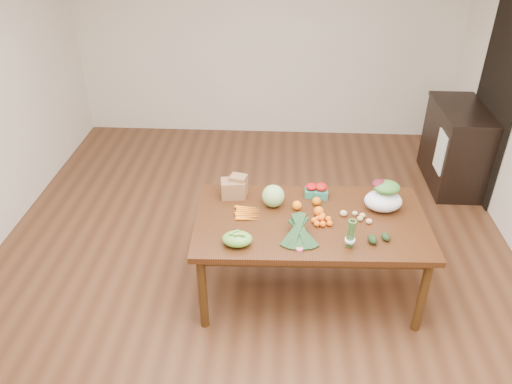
# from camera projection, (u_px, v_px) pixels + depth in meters

# --- Properties ---
(floor) EXTENTS (6.00, 6.00, 0.00)m
(floor) POSITION_uv_depth(u_px,v_px,m) (252.00, 270.00, 4.60)
(floor) COLOR brown
(floor) RESTS_ON ground
(room_walls) EXTENTS (5.02, 6.02, 2.70)m
(room_walls) POSITION_uv_depth(u_px,v_px,m) (251.00, 137.00, 3.88)
(room_walls) COLOR silver
(room_walls) RESTS_ON floor
(dining_table) EXTENTS (1.88, 1.08, 0.75)m
(dining_table) POSITION_uv_depth(u_px,v_px,m) (309.00, 256.00, 4.18)
(dining_table) COLOR #42230F
(dining_table) RESTS_ON floor
(doorway_dark) EXTENTS (0.02, 1.00, 2.10)m
(doorway_dark) POSITION_uv_depth(u_px,v_px,m) (494.00, 103.00, 5.28)
(doorway_dark) COLOR black
(doorway_dark) RESTS_ON floor
(cabinet) EXTENTS (0.52, 1.02, 0.94)m
(cabinet) POSITION_uv_depth(u_px,v_px,m) (455.00, 146.00, 5.69)
(cabinet) COLOR black
(cabinet) RESTS_ON floor
(dish_towel) EXTENTS (0.02, 0.28, 0.45)m
(dish_towel) POSITION_uv_depth(u_px,v_px,m) (440.00, 152.00, 5.40)
(dish_towel) COLOR white
(dish_towel) RESTS_ON cabinet
(paper_bag) EXTENTS (0.27, 0.23, 0.19)m
(paper_bag) POSITION_uv_depth(u_px,v_px,m) (233.00, 187.00, 4.22)
(paper_bag) COLOR olive
(paper_bag) RESTS_ON dining_table
(cabbage) EXTENTS (0.19, 0.19, 0.19)m
(cabbage) POSITION_uv_depth(u_px,v_px,m) (273.00, 196.00, 4.10)
(cabbage) COLOR #92C471
(cabbage) RESTS_ON dining_table
(strawberry_basket_a) EXTENTS (0.11, 0.11, 0.09)m
(strawberry_basket_a) POSITION_uv_depth(u_px,v_px,m) (311.00, 191.00, 4.25)
(strawberry_basket_a) COLOR red
(strawberry_basket_a) RESTS_ON dining_table
(strawberry_basket_b) EXTENTS (0.12, 0.12, 0.10)m
(strawberry_basket_b) POSITION_uv_depth(u_px,v_px,m) (321.00, 192.00, 4.23)
(strawberry_basket_b) COLOR #AC1B0B
(strawberry_basket_b) RESTS_ON dining_table
(orange_a) EXTENTS (0.08, 0.08, 0.08)m
(orange_a) POSITION_uv_depth(u_px,v_px,m) (297.00, 205.00, 4.08)
(orange_a) COLOR #FF590F
(orange_a) RESTS_ON dining_table
(orange_b) EXTENTS (0.07, 0.07, 0.07)m
(orange_b) POSITION_uv_depth(u_px,v_px,m) (317.00, 201.00, 4.14)
(orange_b) COLOR orange
(orange_b) RESTS_ON dining_table
(orange_c) EXTENTS (0.08, 0.08, 0.08)m
(orange_c) POSITION_uv_depth(u_px,v_px,m) (319.00, 211.00, 4.01)
(orange_c) COLOR orange
(orange_c) RESTS_ON dining_table
(mandarin_cluster) EXTENTS (0.19, 0.19, 0.08)m
(mandarin_cluster) POSITION_uv_depth(u_px,v_px,m) (321.00, 219.00, 3.92)
(mandarin_cluster) COLOR #E5570E
(mandarin_cluster) RESTS_ON dining_table
(carrots) EXTENTS (0.23, 0.22, 0.03)m
(carrots) POSITION_uv_depth(u_px,v_px,m) (246.00, 213.00, 4.03)
(carrots) COLOR orange
(carrots) RESTS_ON dining_table
(snap_pea_bag) EXTENTS (0.23, 0.17, 0.10)m
(snap_pea_bag) POSITION_uv_depth(u_px,v_px,m) (237.00, 239.00, 3.68)
(snap_pea_bag) COLOR #67AE3A
(snap_pea_bag) RESTS_ON dining_table
(kale_bunch) EXTENTS (0.33, 0.41, 0.16)m
(kale_bunch) POSITION_uv_depth(u_px,v_px,m) (299.00, 234.00, 3.69)
(kale_bunch) COLOR #16331A
(kale_bunch) RESTS_ON dining_table
(asparagus_bundle) EXTENTS (0.08, 0.12, 0.26)m
(asparagus_bundle) POSITION_uv_depth(u_px,v_px,m) (351.00, 233.00, 3.62)
(asparagus_bundle) COLOR #4C7B38
(asparagus_bundle) RESTS_ON dining_table
(potato_a) EXTENTS (0.06, 0.05, 0.05)m
(potato_a) POSITION_uv_depth(u_px,v_px,m) (344.00, 213.00, 4.01)
(potato_a) COLOR #CFB877
(potato_a) RESTS_ON dining_table
(potato_b) EXTENTS (0.05, 0.05, 0.04)m
(potato_b) POSITION_uv_depth(u_px,v_px,m) (360.00, 219.00, 3.95)
(potato_b) COLOR tan
(potato_b) RESTS_ON dining_table
(potato_c) EXTENTS (0.05, 0.04, 0.04)m
(potato_c) POSITION_uv_depth(u_px,v_px,m) (362.00, 215.00, 3.99)
(potato_c) COLOR tan
(potato_c) RESTS_ON dining_table
(potato_d) EXTENTS (0.05, 0.04, 0.04)m
(potato_d) POSITION_uv_depth(u_px,v_px,m) (355.00, 213.00, 4.02)
(potato_d) COLOR tan
(potato_d) RESTS_ON dining_table
(potato_e) EXTENTS (0.05, 0.05, 0.04)m
(potato_e) POSITION_uv_depth(u_px,v_px,m) (369.00, 221.00, 3.92)
(potato_e) COLOR tan
(potato_e) RESTS_ON dining_table
(avocado_a) EXTENTS (0.09, 0.11, 0.07)m
(avocado_a) POSITION_uv_depth(u_px,v_px,m) (372.00, 239.00, 3.71)
(avocado_a) COLOR black
(avocado_a) RESTS_ON dining_table
(avocado_b) EXTENTS (0.08, 0.10, 0.06)m
(avocado_b) POSITION_uv_depth(u_px,v_px,m) (386.00, 237.00, 3.74)
(avocado_b) COLOR black
(avocado_b) RESTS_ON dining_table
(salad_bag) EXTENTS (0.31, 0.24, 0.24)m
(salad_bag) POSITION_uv_depth(u_px,v_px,m) (384.00, 197.00, 4.04)
(salad_bag) COLOR white
(salad_bag) RESTS_ON dining_table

